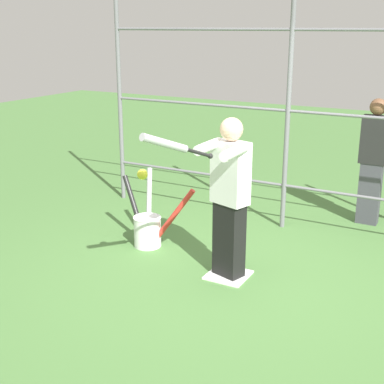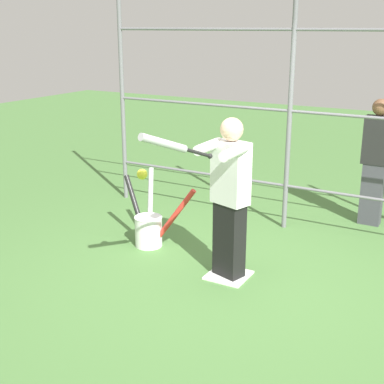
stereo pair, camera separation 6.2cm
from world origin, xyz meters
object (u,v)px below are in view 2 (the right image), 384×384
Objects in this scene: batter at (230,194)px; bat_bucket at (149,227)px; softball_in_flight at (142,174)px; bystander_behind_fence at (375,161)px; baseball_bat_swinging at (170,145)px.

batter reaches higher than bat_bucket.
softball_in_flight is at bearing 53.52° from batter.
baseball_bat_swinging is at bearing 71.88° from bystander_behind_fence.
baseball_bat_swinging is 8.33× the size of softball_in_flight.
batter is 1.01× the size of bystander_behind_fence.
bat_bucket is (1.15, -0.30, -0.65)m from batter.
bystander_behind_fence is at bearing -108.12° from baseball_bat_swinging.
bat_bucket is 0.65× the size of bystander_behind_fence.
baseball_bat_swinging reaches higher than bystander_behind_fence.
batter is at bearing 68.17° from bystander_behind_fence.
bat_bucket is at bearing -58.09° from softball_in_flight.
baseball_bat_swinging reaches higher than softball_in_flight.
bystander_behind_fence reaches higher than bat_bucket.
softball_in_flight reaches higher than bat_bucket.
batter is 1.55× the size of bat_bucket.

